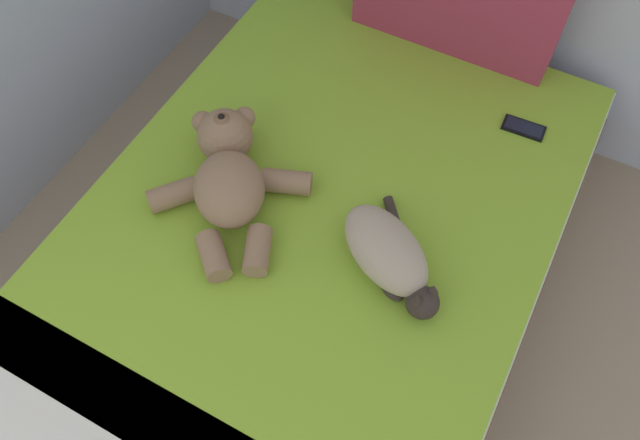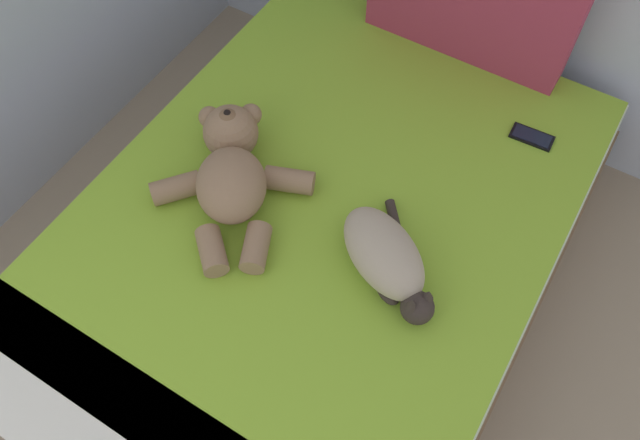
{
  "view_description": "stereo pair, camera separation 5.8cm",
  "coord_description": "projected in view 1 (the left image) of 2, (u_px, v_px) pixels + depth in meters",
  "views": [
    {
      "loc": [
        1.74,
        1.99,
        2.16
      ],
      "look_at": [
        1.24,
        2.91,
        0.49
      ],
      "focal_mm": 35.37,
      "sensor_mm": 36.0,
      "label": 1
    },
    {
      "loc": [
        1.79,
        2.02,
        2.16
      ],
      "look_at": [
        1.24,
        2.91,
        0.49
      ],
      "focal_mm": 35.37,
      "sensor_mm": 36.0,
      "label": 2
    }
  ],
  "objects": [
    {
      "name": "cell_phone",
      "position": [
        524.0,
        128.0,
        2.22
      ],
      "size": [
        0.15,
        0.08,
        0.01
      ],
      "color": "black",
      "rests_on": "bed"
    },
    {
      "name": "bed",
      "position": [
        318.0,
        249.0,
        2.22
      ],
      "size": [
        1.49,
        2.07,
        0.45
      ],
      "color": "brown",
      "rests_on": "ground_plane"
    },
    {
      "name": "cat",
      "position": [
        389.0,
        255.0,
        1.87
      ],
      "size": [
        0.41,
        0.39,
        0.15
      ],
      "color": "tan",
      "rests_on": "bed"
    },
    {
      "name": "teddy_bear",
      "position": [
        228.0,
        175.0,
        2.01
      ],
      "size": [
        0.5,
        0.59,
        0.2
      ],
      "color": "#937051",
      "rests_on": "bed"
    }
  ]
}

